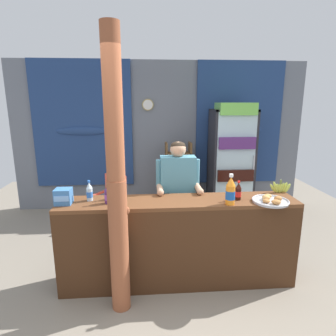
{
  "coord_description": "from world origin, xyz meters",
  "views": [
    {
      "loc": [
        -0.27,
        -2.44,
        2.03
      ],
      "look_at": [
        -0.02,
        0.84,
        1.26
      ],
      "focal_mm": 30.2,
      "sensor_mm": 36.0,
      "label": 1
    }
  ],
  "objects_px": {
    "soda_bottle_water": "(90,192)",
    "banana_bunch": "(281,188)",
    "soda_bottle_cola": "(238,192)",
    "stall_counter": "(179,238)",
    "plastic_lawn_chair": "(112,198)",
    "shopkeeper": "(178,188)",
    "drink_fridge": "(232,156)",
    "timber_post": "(117,186)",
    "soda_bottle_grape_soda": "(108,195)",
    "pastry_tray": "(271,201)",
    "bottle_shelf_rack": "(178,176)",
    "soda_bottle_orange_soda": "(230,192)",
    "soda_bottle_iced_tea": "(119,189)",
    "snack_box_biscuit": "(63,196)"
  },
  "relations": [
    {
      "from": "drink_fridge",
      "to": "soda_bottle_grape_soda",
      "type": "relative_size",
      "value": 9.06
    },
    {
      "from": "stall_counter",
      "to": "soda_bottle_grape_soda",
      "type": "height_order",
      "value": "soda_bottle_grape_soda"
    },
    {
      "from": "drink_fridge",
      "to": "soda_bottle_cola",
      "type": "relative_size",
      "value": 9.52
    },
    {
      "from": "stall_counter",
      "to": "shopkeeper",
      "type": "relative_size",
      "value": 1.65
    },
    {
      "from": "timber_post",
      "to": "banana_bunch",
      "type": "xyz_separation_m",
      "value": [
        1.85,
        0.56,
        -0.23
      ]
    },
    {
      "from": "soda_bottle_iced_tea",
      "to": "snack_box_biscuit",
      "type": "bearing_deg",
      "value": -166.13
    },
    {
      "from": "plastic_lawn_chair",
      "to": "shopkeeper",
      "type": "height_order",
      "value": "shopkeeper"
    },
    {
      "from": "bottle_shelf_rack",
      "to": "plastic_lawn_chair",
      "type": "relative_size",
      "value": 1.53
    },
    {
      "from": "soda_bottle_water",
      "to": "soda_bottle_cola",
      "type": "distance_m",
      "value": 1.61
    },
    {
      "from": "soda_bottle_water",
      "to": "banana_bunch",
      "type": "height_order",
      "value": "soda_bottle_water"
    },
    {
      "from": "shopkeeper",
      "to": "bottle_shelf_rack",
      "type": "bearing_deg",
      "value": 83.51
    },
    {
      "from": "stall_counter",
      "to": "soda_bottle_orange_soda",
      "type": "xyz_separation_m",
      "value": [
        0.52,
        -0.07,
        0.54
      ]
    },
    {
      "from": "plastic_lawn_chair",
      "to": "soda_bottle_orange_soda",
      "type": "height_order",
      "value": "soda_bottle_orange_soda"
    },
    {
      "from": "timber_post",
      "to": "soda_bottle_cola",
      "type": "distance_m",
      "value": 1.33
    },
    {
      "from": "stall_counter",
      "to": "drink_fridge",
      "type": "height_order",
      "value": "drink_fridge"
    },
    {
      "from": "drink_fridge",
      "to": "pastry_tray",
      "type": "height_order",
      "value": "drink_fridge"
    },
    {
      "from": "soda_bottle_water",
      "to": "soda_bottle_iced_tea",
      "type": "bearing_deg",
      "value": 9.59
    },
    {
      "from": "soda_bottle_grape_soda",
      "to": "soda_bottle_cola",
      "type": "xyz_separation_m",
      "value": [
        1.4,
        0.01,
        -0.0
      ]
    },
    {
      "from": "drink_fridge",
      "to": "timber_post",
      "type": "bearing_deg",
      "value": -127.63
    },
    {
      "from": "timber_post",
      "to": "drink_fridge",
      "type": "height_order",
      "value": "timber_post"
    },
    {
      "from": "soda_bottle_orange_soda",
      "to": "snack_box_biscuit",
      "type": "height_order",
      "value": "soda_bottle_orange_soda"
    },
    {
      "from": "stall_counter",
      "to": "drink_fridge",
      "type": "distance_m",
      "value": 2.39
    },
    {
      "from": "pastry_tray",
      "to": "drink_fridge",
      "type": "bearing_deg",
      "value": 84.65
    },
    {
      "from": "timber_post",
      "to": "bottle_shelf_rack",
      "type": "xyz_separation_m",
      "value": [
        0.86,
        2.55,
        -0.6
      ]
    },
    {
      "from": "soda_bottle_orange_soda",
      "to": "stall_counter",
      "type": "bearing_deg",
      "value": 172.3
    },
    {
      "from": "banana_bunch",
      "to": "timber_post",
      "type": "bearing_deg",
      "value": -163.08
    },
    {
      "from": "drink_fridge",
      "to": "soda_bottle_iced_tea",
      "type": "height_order",
      "value": "drink_fridge"
    },
    {
      "from": "stall_counter",
      "to": "bottle_shelf_rack",
      "type": "distance_m",
      "value": 2.28
    },
    {
      "from": "timber_post",
      "to": "banana_bunch",
      "type": "distance_m",
      "value": 1.95
    },
    {
      "from": "bottle_shelf_rack",
      "to": "snack_box_biscuit",
      "type": "distance_m",
      "value": 2.66
    },
    {
      "from": "soda_bottle_grape_soda",
      "to": "banana_bunch",
      "type": "relative_size",
      "value": 0.84
    },
    {
      "from": "soda_bottle_grape_soda",
      "to": "timber_post",
      "type": "bearing_deg",
      "value": -69.29
    },
    {
      "from": "stall_counter",
      "to": "banana_bunch",
      "type": "distance_m",
      "value": 1.34
    },
    {
      "from": "banana_bunch",
      "to": "soda_bottle_cola",
      "type": "bearing_deg",
      "value": -159.91
    },
    {
      "from": "soda_bottle_water",
      "to": "soda_bottle_grape_soda",
      "type": "xyz_separation_m",
      "value": [
        0.21,
        -0.1,
        -0.0
      ]
    },
    {
      "from": "soda_bottle_orange_soda",
      "to": "soda_bottle_iced_tea",
      "type": "relative_size",
      "value": 1.29
    },
    {
      "from": "timber_post",
      "to": "shopkeeper",
      "type": "relative_size",
      "value": 1.7
    },
    {
      "from": "bottle_shelf_rack",
      "to": "banana_bunch",
      "type": "xyz_separation_m",
      "value": [
        0.99,
        -1.99,
        0.37
      ]
    },
    {
      "from": "soda_bottle_water",
      "to": "stall_counter",
      "type": "bearing_deg",
      "value": -9.28
    },
    {
      "from": "pastry_tray",
      "to": "banana_bunch",
      "type": "distance_m",
      "value": 0.42
    },
    {
      "from": "pastry_tray",
      "to": "bottle_shelf_rack",
      "type": "bearing_deg",
      "value": 107.55
    },
    {
      "from": "soda_bottle_cola",
      "to": "stall_counter",
      "type": "bearing_deg",
      "value": -174.58
    },
    {
      "from": "timber_post",
      "to": "soda_bottle_grape_soda",
      "type": "relative_size",
      "value": 11.97
    },
    {
      "from": "soda_bottle_iced_tea",
      "to": "snack_box_biscuit",
      "type": "distance_m",
      "value": 0.58
    },
    {
      "from": "snack_box_biscuit",
      "to": "pastry_tray",
      "type": "height_order",
      "value": "snack_box_biscuit"
    },
    {
      "from": "shopkeeper",
      "to": "plastic_lawn_chair",
      "type": "bearing_deg",
      "value": 130.04
    },
    {
      "from": "plastic_lawn_chair",
      "to": "shopkeeper",
      "type": "bearing_deg",
      "value": -49.96
    },
    {
      "from": "bottle_shelf_rack",
      "to": "plastic_lawn_chair",
      "type": "height_order",
      "value": "bottle_shelf_rack"
    },
    {
      "from": "drink_fridge",
      "to": "soda_bottle_water",
      "type": "distance_m",
      "value": 2.83
    },
    {
      "from": "soda_bottle_water",
      "to": "banana_bunch",
      "type": "xyz_separation_m",
      "value": [
        2.19,
        0.12,
        -0.04
      ]
    }
  ]
}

